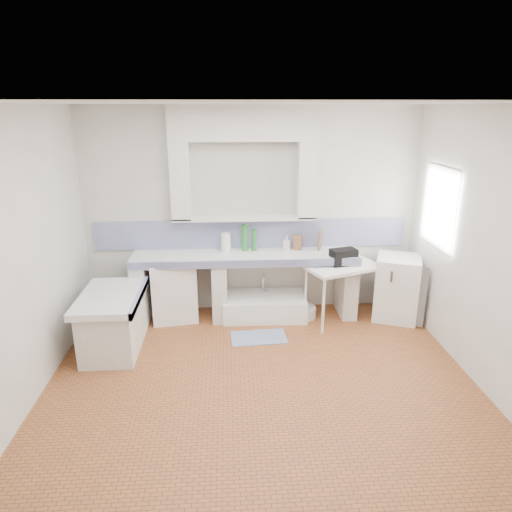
{
  "coord_description": "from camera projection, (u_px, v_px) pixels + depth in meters",
  "views": [
    {
      "loc": [
        -0.32,
        -4.07,
        2.77
      ],
      "look_at": [
        0.0,
        1.0,
        1.1
      ],
      "focal_mm": 32.0,
      "sensor_mm": 36.0,
      "label": 1
    }
  ],
  "objects": [
    {
      "name": "floor",
      "position": [
        262.0,
        386.0,
        4.75
      ],
      "size": [
        4.5,
        4.5,
        0.0
      ],
      "primitive_type": "plane",
      "color": "#9C542A",
      "rests_on": "ground"
    },
    {
      "name": "ceiling",
      "position": [
        263.0,
        103.0,
        3.87
      ],
      "size": [
        4.5,
        4.5,
        0.0
      ],
      "primitive_type": "plane",
      "rotation": [
        3.14,
        0.0,
        0.0
      ],
      "color": "silver",
      "rests_on": "ground"
    },
    {
      "name": "wall_back",
      "position": [
        251.0,
        212.0,
        6.21
      ],
      "size": [
        4.5,
        0.0,
        4.5
      ],
      "primitive_type": "plane",
      "rotation": [
        1.57,
        0.0,
        0.0
      ],
      "color": "silver",
      "rests_on": "ground"
    },
    {
      "name": "wall_front",
      "position": [
        292.0,
        379.0,
        2.41
      ],
      "size": [
        4.5,
        0.0,
        4.5
      ],
      "primitive_type": "plane",
      "rotation": [
        -1.57,
        0.0,
        0.0
      ],
      "color": "silver",
      "rests_on": "ground"
    },
    {
      "name": "wall_left",
      "position": [
        18.0,
        264.0,
        4.18
      ],
      "size": [
        0.0,
        4.5,
        4.5
      ],
      "primitive_type": "plane",
      "rotation": [
        1.57,
        0.0,
        1.57
      ],
      "color": "silver",
      "rests_on": "ground"
    },
    {
      "name": "wall_right",
      "position": [
        492.0,
        254.0,
        4.45
      ],
      "size": [
        0.0,
        4.5,
        4.5
      ],
      "primitive_type": "plane",
      "rotation": [
        1.57,
        0.0,
        -1.57
      ],
      "color": "silver",
      "rests_on": "ground"
    },
    {
      "name": "alcove_mass",
      "position": [
        244.0,
        123.0,
        5.72
      ],
      "size": [
        1.9,
        0.25,
        0.45
      ],
      "primitive_type": "cube",
      "color": "silver",
      "rests_on": "ground"
    },
    {
      "name": "window_frame",
      "position": [
        454.0,
        208.0,
        5.53
      ],
      "size": [
        0.35,
        0.86,
        1.06
      ],
      "primitive_type": "cube",
      "color": "#342010",
      "rests_on": "ground"
    },
    {
      "name": "lace_valance",
      "position": [
        447.0,
        177.0,
        5.4
      ],
      "size": [
        0.01,
        0.84,
        0.24
      ],
      "primitive_type": "cube",
      "color": "white",
      "rests_on": "ground"
    },
    {
      "name": "counter_slab",
      "position": [
        245.0,
        257.0,
        6.09
      ],
      "size": [
        3.0,
        0.6,
        0.08
      ],
      "primitive_type": "cube",
      "color": "white",
      "rests_on": "ground"
    },
    {
      "name": "counter_lip",
      "position": [
        246.0,
        264.0,
        5.82
      ],
      "size": [
        3.0,
        0.04,
        0.1
      ],
      "primitive_type": "cube",
      "color": "navy",
      "rests_on": "ground"
    },
    {
      "name": "counter_pier_left",
      "position": [
        142.0,
        291.0,
        6.14
      ],
      "size": [
        0.2,
        0.55,
        0.82
      ],
      "primitive_type": "cube",
      "color": "silver",
      "rests_on": "ground"
    },
    {
      "name": "counter_pier_mid",
      "position": [
        220.0,
        289.0,
        6.2
      ],
      "size": [
        0.2,
        0.55,
        0.82
      ],
      "primitive_type": "cube",
      "color": "silver",
      "rests_on": "ground"
    },
    {
      "name": "counter_pier_right",
      "position": [
        346.0,
        286.0,
        6.31
      ],
      "size": [
        0.2,
        0.55,
        0.82
      ],
      "primitive_type": "cube",
      "color": "silver",
      "rests_on": "ground"
    },
    {
      "name": "peninsula_top",
      "position": [
        111.0,
        298.0,
        5.29
      ],
      "size": [
        0.7,
        1.1,
        0.08
      ],
      "primitive_type": "cube",
      "color": "white",
      "rests_on": "ground"
    },
    {
      "name": "peninsula_base",
      "position": [
        114.0,
        325.0,
        5.4
      ],
      "size": [
        0.6,
        1.0,
        0.62
      ],
      "primitive_type": "cube",
      "color": "silver",
      "rests_on": "ground"
    },
    {
      "name": "peninsula_lip",
      "position": [
        139.0,
        297.0,
        5.31
      ],
      "size": [
        0.04,
        1.1,
        0.1
      ],
      "primitive_type": "cube",
      "color": "navy",
      "rests_on": "ground"
    },
    {
      "name": "backsplash",
      "position": [
        251.0,
        234.0,
        6.29
      ],
      "size": [
        4.27,
        0.03,
        0.4
      ],
      "primitive_type": "cube",
      "color": "navy",
      "rests_on": "ground"
    },
    {
      "name": "stove",
      "position": [
        174.0,
        289.0,
        6.18
      ],
      "size": [
        0.67,
        0.66,
        0.84
      ],
      "primitive_type": "cube",
      "rotation": [
        0.0,
        0.0,
        0.16
      ],
      "color": "white",
      "rests_on": "ground"
    },
    {
      "name": "sink",
      "position": [
        264.0,
        307.0,
        6.3
      ],
      "size": [
        1.14,
        0.64,
        0.27
      ],
      "primitive_type": "cube",
      "rotation": [
        0.0,
        0.0,
        -0.03
      ],
      "color": "white",
      "rests_on": "ground"
    },
    {
      "name": "side_table",
      "position": [
        341.0,
        293.0,
        6.09
      ],
      "size": [
        1.08,
        0.84,
        0.04
      ],
      "primitive_type": "cube",
      "rotation": [
        0.0,
        0.0,
        0.38
      ],
      "color": "white",
      "rests_on": "ground"
    },
    {
      "name": "fridge",
      "position": [
        396.0,
        288.0,
        6.17
      ],
      "size": [
        0.73,
        0.73,
        0.87
      ],
      "primitive_type": "cube",
      "rotation": [
        0.0,
        0.0,
        -0.37
      ],
      "color": "white",
      "rests_on": "ground"
    },
    {
      "name": "bucket_red",
      "position": [
        236.0,
        308.0,
        6.27
      ],
      "size": [
        0.36,
        0.36,
        0.26
      ],
      "primitive_type": "cylinder",
      "rotation": [
        0.0,
        0.0,
        -0.36
      ],
      "color": "#A9192B",
      "rests_on": "ground"
    },
    {
      "name": "bucket_orange",
      "position": [
        270.0,
        309.0,
        6.23
      ],
      "size": [
        0.35,
        0.35,
        0.26
      ],
      "primitive_type": "cylinder",
      "rotation": [
        0.0,
        0.0,
        0.29
      ],
      "color": "#F04A18",
      "rests_on": "ground"
    },
    {
      "name": "bucket_blue",
      "position": [
        280.0,
        308.0,
        6.27
      ],
      "size": [
        0.34,
        0.34,
        0.27
      ],
      "primitive_type": "cylinder",
      "rotation": [
        0.0,
        0.0,
        0.2
      ],
      "color": "#0A16C9",
      "rests_on": "ground"
    },
    {
      "name": "basin_white",
      "position": [
        302.0,
        312.0,
        6.29
      ],
      "size": [
        0.48,
        0.48,
        0.15
      ],
      "primitive_type": "cylinder",
      "rotation": [
        0.0,
        0.0,
        -0.33
      ],
      "color": "white",
      "rests_on": "ground"
    },
    {
      "name": "water_bottle_a",
      "position": [
        257.0,
        302.0,
        6.46
      ],
      "size": [
        0.08,
        0.08,
        0.27
      ],
      "primitive_type": "cylinder",
      "rotation": [
        0.0,
        0.0,
        0.12
      ],
      "color": "silver",
      "rests_on": "ground"
    },
    {
      "name": "water_bottle_b",
      "position": [
        265.0,
        300.0,
        6.47
      ],
      "size": [
        0.1,
        0.1,
        0.31
      ],
      "primitive_type": "cylinder",
      "rotation": [
        0.0,
        0.0,
        0.19
      ],
      "color": "silver",
      "rests_on": "ground"
    },
    {
      "name": "black_bag",
      "position": [
        343.0,
        257.0,
        5.97
      ],
      "size": [
        0.38,
        0.27,
        0.21
      ],
      "primitive_type": "cube",
      "rotation": [
        0.0,
        0.0,
        0.27
      ],
      "color": "black",
      "rests_on": "side_table"
    },
    {
      "name": "green_bottle_a",
      "position": [
        244.0,
        238.0,
        6.16
      ],
      "size": [
        0.09,
        0.09,
        0.36
      ],
      "primitive_type": "cylinder",
      "rotation": [
        0.0,
        0.0,
        -0.21
      ],
      "color": "#24782A",
      "rests_on": "counter_slab"
    },
    {
      "name": "green_bottle_b",
      "position": [
        254.0,
        240.0,
        6.18
      ],
      "size": [
        0.07,
        0.07,
        0.3
      ],
      "primitive_type": "cylinder",
      "rotation": [
        0.0,
        0.0,
        0.03
      ],
      "color": "#24782A",
      "rests_on": "counter_slab"
    },
    {
      "name": "knife_block",
      "position": [
        298.0,
        242.0,
        6.23
      ],
      "size": [
        0.13,
        0.12,
        0.21
      ],
      "primitive_type": "cube",
      "rotation": [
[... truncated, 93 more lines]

